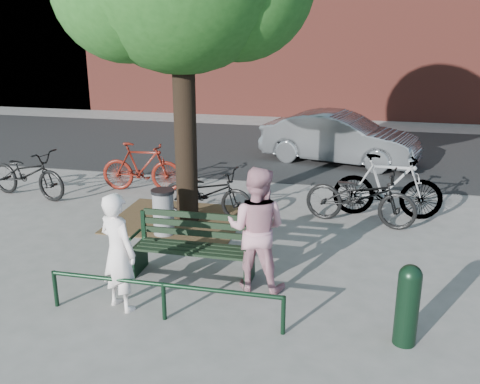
% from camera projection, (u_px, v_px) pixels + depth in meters
% --- Properties ---
extents(ground, '(90.00, 90.00, 0.00)m').
position_uv_depth(ground, '(194.00, 277.00, 7.84)').
color(ground, gray).
rests_on(ground, ground).
extents(dirt_pit, '(2.40, 2.00, 0.02)m').
position_uv_depth(dirt_pit, '(178.00, 219.00, 10.10)').
color(dirt_pit, brown).
rests_on(dirt_pit, ground).
extents(road, '(40.00, 7.00, 0.01)m').
position_uv_depth(road, '(281.00, 149.00, 15.74)').
color(road, black).
rests_on(road, ground).
extents(park_bench, '(1.74, 0.54, 0.97)m').
position_uv_depth(park_bench, '(194.00, 245.00, 7.77)').
color(park_bench, black).
rests_on(park_bench, ground).
extents(guard_railing, '(3.06, 0.06, 0.51)m').
position_uv_depth(guard_railing, '(163.00, 290.00, 6.61)').
color(guard_railing, black).
rests_on(guard_railing, ground).
extents(person_left, '(0.68, 0.59, 1.57)m').
position_uv_depth(person_left, '(118.00, 252.00, 6.78)').
color(person_left, white).
rests_on(person_left, ground).
extents(person_right, '(0.90, 0.73, 1.75)m').
position_uv_depth(person_right, '(256.00, 229.00, 7.30)').
color(person_right, '#BC818F').
rests_on(person_right, ground).
extents(bollard, '(0.27, 0.27, 0.99)m').
position_uv_depth(bollard, '(408.00, 302.00, 6.07)').
color(bollard, black).
rests_on(bollard, ground).
extents(litter_bin, '(0.40, 0.40, 0.82)m').
position_uv_depth(litter_bin, '(163.00, 212.00, 9.28)').
color(litter_bin, gray).
rests_on(litter_bin, ground).
extents(bicycle_a, '(2.08, 1.09, 1.04)m').
position_uv_depth(bicycle_a, '(27.00, 173.00, 11.27)').
color(bicycle_a, black).
rests_on(bicycle_a, ground).
extents(bicycle_b, '(1.84, 0.66, 1.08)m').
position_uv_depth(bicycle_b, '(142.00, 167.00, 11.68)').
color(bicycle_b, '#5A140C').
rests_on(bicycle_b, ground).
extents(bicycle_c, '(1.92, 0.92, 0.97)m').
position_uv_depth(bicycle_c, '(207.00, 192.00, 10.14)').
color(bicycle_c, black).
rests_on(bicycle_c, ground).
extents(bicycle_d, '(2.04, 0.60, 1.22)m').
position_uv_depth(bicycle_d, '(388.00, 186.00, 10.10)').
color(bicycle_d, gray).
rests_on(bicycle_d, ground).
extents(bicycle_e, '(2.13, 1.08, 1.07)m').
position_uv_depth(bicycle_e, '(361.00, 196.00, 9.75)').
color(bicycle_e, black).
rests_on(bicycle_e, ground).
extents(parked_car, '(4.29, 2.38, 1.34)m').
position_uv_depth(parked_car, '(340.00, 138.00, 13.99)').
color(parked_car, slate).
rests_on(parked_car, ground).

